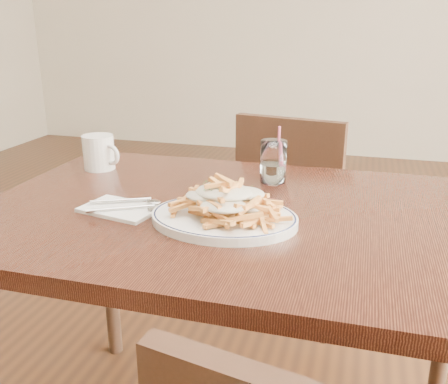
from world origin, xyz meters
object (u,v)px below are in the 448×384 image
(chair_far, at_px, (294,210))
(loaded_fries, at_px, (224,197))
(fries_plate, at_px, (224,218))
(table, at_px, (237,240))
(coffee_mug, at_px, (99,152))
(water_glass, at_px, (273,164))

(chair_far, relative_size, loaded_fries, 3.01)
(loaded_fries, bearing_deg, fries_plate, 100.62)
(table, xyz_separation_m, chair_far, (0.04, 0.73, -0.19))
(chair_far, bearing_deg, coffee_mug, -133.91)
(chair_far, xyz_separation_m, fries_plate, (-0.04, -0.82, 0.28))
(table, height_order, coffee_mug, coffee_mug)
(fries_plate, bearing_deg, table, 85.68)
(table, xyz_separation_m, water_glass, (0.04, 0.23, 0.13))
(coffee_mug, bearing_deg, fries_plate, -32.76)
(table, height_order, chair_far, chair_far)
(chair_far, height_order, fries_plate, chair_far)
(coffee_mug, bearing_deg, loaded_fries, -32.76)
(fries_plate, xyz_separation_m, water_glass, (0.05, 0.31, 0.04))
(coffee_mug, bearing_deg, chair_far, 46.09)
(table, distance_m, loaded_fries, 0.16)
(table, bearing_deg, coffee_mug, 155.88)
(water_glass, bearing_deg, chair_far, 90.35)
(table, height_order, water_glass, water_glass)
(water_glass, bearing_deg, table, -100.28)
(fries_plate, height_order, loaded_fries, loaded_fries)
(table, bearing_deg, fries_plate, -94.32)
(loaded_fries, relative_size, water_glass, 1.83)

